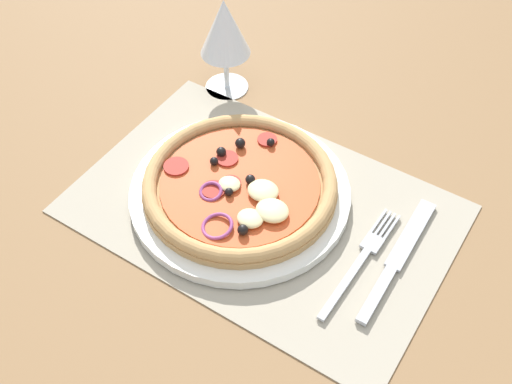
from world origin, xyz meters
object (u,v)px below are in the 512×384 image
Objects in this scene: plate at (240,194)px; fork at (363,257)px; pizza at (240,185)px; knife at (398,257)px; wine_glass at (225,31)px.

plate is 17.45cm from fork.
plate is 1.75cm from pizza.
plate reaches higher than knife.
fork is (17.44, -0.01, -0.44)cm from plate.
plate is at bearing 94.68° from knife.
wine_glass is at bearing 128.57° from plate.
fork is 1.21× the size of wine_glass.
plate is at bearing 91.11° from fork.
wine_glass is (-31.38, 17.48, 9.44)cm from fork.
plate is 21.04cm from knife.
knife is 39.24cm from wine_glass.
wine_glass is (-34.87, 15.35, 9.40)cm from knife.
plate is 1.87× the size of wine_glass.
pizza is 23.60cm from wine_glass.
plate is at bearing -51.43° from wine_glass.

